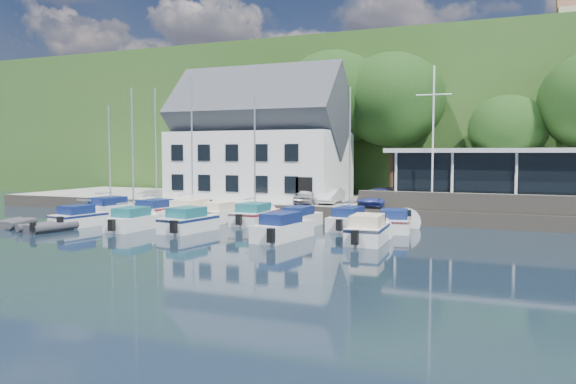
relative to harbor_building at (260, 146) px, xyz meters
name	(u,v)px	position (x,y,z in m)	size (l,w,h in m)	color
ground	(246,244)	(7.00, -16.50, -5.35)	(180.00, 180.00, 0.00)	black
quay	(343,206)	(7.00, 1.00, -4.85)	(60.00, 13.00, 1.00)	#979893
quay_face	(316,214)	(7.00, -5.50, -4.85)	(60.00, 0.30, 1.00)	#686053
hillside	(428,132)	(7.00, 45.50, 2.65)	(160.00, 75.00, 16.00)	#305520
field_patch	(487,82)	(15.00, 53.50, 10.80)	(50.00, 30.00, 0.30)	olive
harbor_building	(260,146)	(0.00, 0.00, 0.00)	(14.40, 8.20, 8.70)	white
club_pavilion	(486,177)	(18.00, -0.50, -2.30)	(13.20, 7.20, 4.10)	black
seawall	(498,203)	(19.00, -5.10, -3.75)	(18.00, 0.50, 1.20)	#686053
gangway	(110,214)	(-9.50, -7.50, -5.35)	(1.20, 6.00, 1.40)	silver
car_silver	(307,195)	(5.59, -3.60, -3.74)	(1.44, 3.59, 1.22)	#BAB9BE
car_white	(331,196)	(7.20, -2.91, -3.76)	(1.25, 3.59, 1.18)	silver
car_dgrey	(379,197)	(10.82, -2.79, -3.72)	(1.76, 4.34, 1.26)	#2D2D32
car_blue	(379,197)	(11.03, -3.59, -3.68)	(1.54, 3.91, 1.34)	#2E3C8F
flagpole	(433,138)	(14.82, -4.46, 0.42)	(2.29, 0.20, 9.53)	white
tree_1	(238,131)	(-4.81, 5.31, 1.49)	(8.55, 8.55, 11.69)	black
tree_2	(333,123)	(4.65, 5.53, 2.09)	(9.42, 9.42, 12.88)	black
tree_3	(392,125)	(9.87, 5.89, 1.86)	(9.09, 9.09, 12.43)	black
tree_4	(507,148)	(19.24, 5.35, -0.15)	(6.15, 6.15, 8.40)	black
boat_r1_0	(110,157)	(-8.30, -8.83, -0.84)	(2.05, 6.45, 9.02)	silver
boat_r1_1	(156,159)	(-4.13, -8.82, -1.03)	(2.09, 6.16, 8.64)	silver
boat_r1_2	(192,153)	(-0.96, -9.03, -0.59)	(2.18, 7.13, 9.51)	silver
boat_r1_3	(221,212)	(1.14, -8.79, -4.64)	(1.82, 5.30, 1.42)	silver
boat_r1_4	(255,159)	(3.75, -8.74, -0.99)	(2.09, 6.03, 8.73)	silver
boat_r1_5	(300,217)	(7.16, -9.14, -4.67)	(1.67, 5.63, 1.35)	silver
boat_r1_6	(350,161)	(10.34, -8.73, -1.05)	(1.86, 6.20, 8.59)	silver
boat_r1_7	(395,220)	(13.21, -8.63, -4.68)	(2.00, 5.53, 1.34)	silver
boat_r2_0	(79,216)	(-6.19, -14.42, -4.65)	(1.85, 5.00, 1.41)	silver
boat_r2_1	(133,161)	(-1.98, -14.22, -1.05)	(1.86, 5.47, 8.61)	silver
boat_r2_2	(189,219)	(1.68, -13.70, -4.59)	(2.05, 5.37, 1.51)	silver
boat_r2_3	(283,226)	(8.19, -14.37, -4.59)	(1.80, 6.27, 1.52)	silver
boat_r2_4	(368,228)	(12.79, -13.55, -4.59)	(1.97, 5.68, 1.52)	silver
dinghy_0	(15,222)	(-9.80, -16.23, -5.01)	(1.77, 2.95, 0.69)	#35353A
dinghy_1	(48,226)	(-6.33, -16.88, -4.99)	(1.85, 3.09, 0.72)	#35353A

